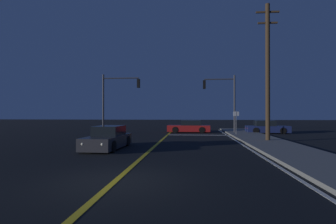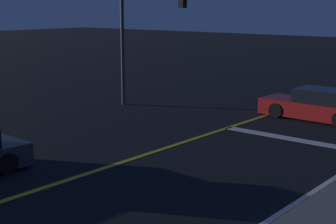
# 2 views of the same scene
# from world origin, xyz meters

# --- Properties ---
(ground_plane) EXTENTS (160.00, 160.00, 0.00)m
(ground_plane) POSITION_xyz_m (0.00, 0.00, 0.00)
(ground_plane) COLOR black
(sidewalk_right) EXTENTS (3.20, 34.34, 0.15)m
(sidewalk_right) POSITION_xyz_m (7.56, 9.54, 0.07)
(sidewalk_right) COLOR slate
(sidewalk_right) RESTS_ON ground
(lane_line_center) EXTENTS (0.20, 32.43, 0.01)m
(lane_line_center) POSITION_xyz_m (0.00, 9.54, 0.01)
(lane_line_center) COLOR gold
(lane_line_center) RESTS_ON ground
(lane_line_edge_right) EXTENTS (0.16, 32.43, 0.01)m
(lane_line_edge_right) POSITION_xyz_m (5.71, 9.54, 0.01)
(lane_line_edge_right) COLOR silver
(lane_line_edge_right) RESTS_ON ground
(stop_bar) EXTENTS (5.96, 0.50, 0.01)m
(stop_bar) POSITION_xyz_m (2.98, 17.58, 0.01)
(stop_bar) COLOR silver
(stop_bar) RESTS_ON ground
(car_lead_oncoming_charcoal) EXTENTS (1.93, 4.58, 1.34)m
(car_lead_oncoming_charcoal) POSITION_xyz_m (-2.61, 7.31, 0.58)
(car_lead_oncoming_charcoal) COLOR #2D2D33
(car_lead_oncoming_charcoal) RESTS_ON ground
(car_distant_tail_red) EXTENTS (4.73, 1.94, 1.34)m
(car_distant_tail_red) POSITION_xyz_m (2.07, 21.33, 0.58)
(car_distant_tail_red) COLOR maroon
(car_distant_tail_red) RESTS_ON ground
(car_parked_curb_navy) EXTENTS (4.38, 1.91, 1.34)m
(car_parked_curb_navy) POSITION_xyz_m (10.20, 20.58, 0.58)
(car_parked_curb_navy) COLOR navy
(car_parked_curb_navy) RESTS_ON ground
(traffic_signal_near_right) EXTENTS (3.34, 0.28, 6.07)m
(traffic_signal_near_right) POSITION_xyz_m (5.64, 19.88, 4.00)
(traffic_signal_near_right) COLOR #38383D
(traffic_signal_near_right) RESTS_ON ground
(traffic_signal_far_left) EXTENTS (3.92, 0.28, 6.11)m
(traffic_signal_far_left) POSITION_xyz_m (-5.42, 18.48, 4.07)
(traffic_signal_far_left) COLOR #38383D
(traffic_signal_far_left) RESTS_ON ground
(utility_pole_right) EXTENTS (1.67, 0.32, 10.10)m
(utility_pole_right) POSITION_xyz_m (7.86, 11.81, 5.22)
(utility_pole_right) COLOR #42301E
(utility_pole_right) RESTS_ON ground
(street_sign_corner) EXTENTS (0.56, 0.12, 2.31)m
(street_sign_corner) POSITION_xyz_m (6.46, 17.08, 1.56)
(street_sign_corner) COLOR slate
(street_sign_corner) RESTS_ON ground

